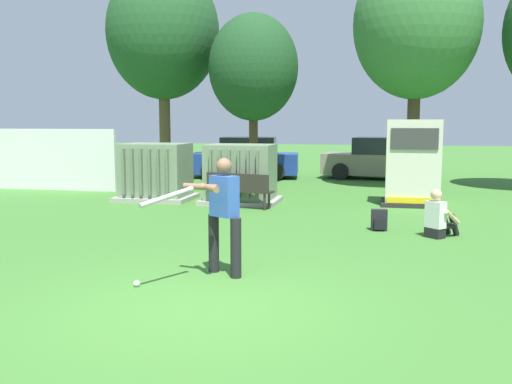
# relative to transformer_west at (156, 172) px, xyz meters

# --- Properties ---
(ground_plane) EXTENTS (96.00, 96.00, 0.00)m
(ground_plane) POSITION_rel_transformer_west_xyz_m (4.18, -8.99, -0.79)
(ground_plane) COLOR #3D752D
(fence_panel) EXTENTS (4.80, 0.12, 2.00)m
(fence_panel) POSITION_rel_transformer_west_xyz_m (-4.38, 1.51, 0.21)
(fence_panel) COLOR white
(fence_panel) RESTS_ON ground
(transformer_west) EXTENTS (2.10, 1.70, 1.62)m
(transformer_west) POSITION_rel_transformer_west_xyz_m (0.00, 0.00, 0.00)
(transformer_west) COLOR #9E9B93
(transformer_west) RESTS_ON ground
(transformer_mid_west) EXTENTS (2.10, 1.70, 1.62)m
(transformer_mid_west) POSITION_rel_transformer_west_xyz_m (2.55, -0.12, 0.00)
(transformer_mid_west) COLOR #9E9B93
(transformer_mid_west) RESTS_ON ground
(generator_enclosure) EXTENTS (1.60, 1.40, 2.30)m
(generator_enclosure) POSITION_rel_transformer_west_xyz_m (7.16, 0.50, 0.35)
(generator_enclosure) COLOR #262626
(generator_enclosure) RESTS_ON ground
(park_bench) EXTENTS (1.84, 0.81, 0.92)m
(park_bench) POSITION_rel_transformer_west_xyz_m (2.73, -1.07, -0.25)
(park_bench) COLOR #2D2823
(park_bench) RESTS_ON ground
(batter) EXTENTS (1.09, 1.48, 1.74)m
(batter) POSITION_rel_transformer_west_xyz_m (4.07, -7.52, 0.19)
(batter) COLOR black
(batter) RESTS_ON ground
(sports_ball) EXTENTS (0.09, 0.09, 0.09)m
(sports_ball) POSITION_rel_transformer_west_xyz_m (3.08, -8.34, -0.74)
(sports_ball) COLOR white
(sports_ball) RESTS_ON ground
(seated_spectator) EXTENTS (0.73, 0.75, 0.96)m
(seated_spectator) POSITION_rel_transformer_west_xyz_m (7.47, -3.91, -0.41)
(seated_spectator) COLOR black
(seated_spectator) RESTS_ON ground
(backpack) EXTENTS (0.34, 0.29, 0.44)m
(backpack) POSITION_rel_transformer_west_xyz_m (6.33, -3.44, -0.57)
(backpack) COLOR black
(backpack) RESTS_ON ground
(tree_left) EXTENTS (4.24, 4.24, 8.10)m
(tree_left) POSITION_rel_transformer_west_xyz_m (-1.83, 5.51, 4.77)
(tree_left) COLOR brown
(tree_left) RESTS_ON ground
(tree_center_left) EXTENTS (3.12, 3.12, 5.96)m
(tree_center_left) POSITION_rel_transformer_west_xyz_m (1.90, 4.42, 3.30)
(tree_center_left) COLOR #4C3828
(tree_center_left) RESTS_ON ground
(tree_center_right) EXTENTS (4.10, 4.10, 7.83)m
(tree_center_right) POSITION_rel_transformer_west_xyz_m (7.35, 4.45, 4.58)
(tree_center_right) COLOR #4C3828
(tree_center_right) RESTS_ON ground
(parked_car_leftmost) EXTENTS (4.37, 2.29, 1.62)m
(parked_car_leftmost) POSITION_rel_transformer_west_xyz_m (1.08, 6.76, -0.04)
(parked_car_leftmost) COLOR navy
(parked_car_leftmost) RESTS_ON ground
(parked_car_left_of_center) EXTENTS (4.39, 2.33, 1.62)m
(parked_car_left_of_center) POSITION_rel_transformer_west_xyz_m (6.25, 7.43, -0.04)
(parked_car_left_of_center) COLOR gray
(parked_car_left_of_center) RESTS_ON ground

